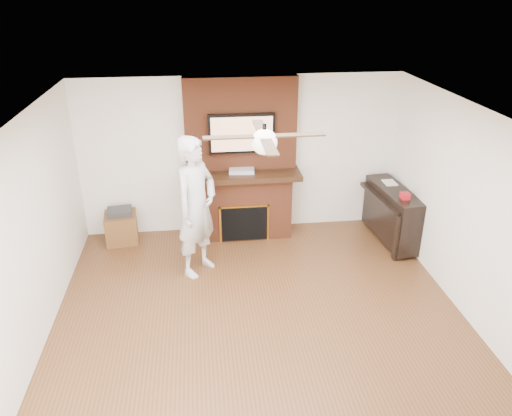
{
  "coord_description": "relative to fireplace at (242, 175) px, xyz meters",
  "views": [
    {
      "loc": [
        -0.64,
        -4.7,
        3.79
      ],
      "look_at": [
        0.02,
        0.9,
        1.19
      ],
      "focal_mm": 35.0,
      "sensor_mm": 36.0,
      "label": 1
    }
  ],
  "objects": [
    {
      "name": "candle_blue",
      "position": [
        0.28,
        -0.2,
        -0.96
      ],
      "size": [
        0.06,
        0.06,
        0.08
      ],
      "primitive_type": "cylinder",
      "color": "#316194",
      "rests_on": "ground"
    },
    {
      "name": "tv",
      "position": [
        0.0,
        -0.05,
        0.68
      ],
      "size": [
        1.0,
        0.08,
        0.6
      ],
      "color": "black",
      "rests_on": "fireplace"
    },
    {
      "name": "fireplace",
      "position": [
        0.0,
        0.0,
        0.0
      ],
      "size": [
        1.78,
        0.64,
        2.5
      ],
      "color": "brown",
      "rests_on": "ground"
    },
    {
      "name": "room_shell",
      "position": [
        0.0,
        -2.55,
        0.25
      ],
      "size": [
        5.36,
        5.86,
        2.86
      ],
      "color": "#512F17",
      "rests_on": "ground"
    },
    {
      "name": "piano",
      "position": [
        2.29,
        -0.55,
        -0.53
      ],
      "size": [
        0.6,
        1.36,
        0.96
      ],
      "rotation": [
        0.0,
        0.0,
        0.09
      ],
      "color": "black",
      "rests_on": "ground"
    },
    {
      "name": "side_table",
      "position": [
        -1.92,
        -0.07,
        -0.74
      ],
      "size": [
        0.53,
        0.53,
        0.55
      ],
      "rotation": [
        0.0,
        0.0,
        0.11
      ],
      "color": "brown",
      "rests_on": "ground"
    },
    {
      "name": "candle_cream",
      "position": [
        0.18,
        -0.24,
        -0.94
      ],
      "size": [
        0.09,
        0.09,
        0.12
      ],
      "primitive_type": "cylinder",
      "color": "#FBE1C8",
      "rests_on": "ground"
    },
    {
      "name": "cable_box",
      "position": [
        -0.01,
        -0.1,
        0.11
      ],
      "size": [
        0.4,
        0.25,
        0.05
      ],
      "primitive_type": "cube",
      "rotation": [
        0.0,
        0.0,
        -0.09
      ],
      "color": "silver",
      "rests_on": "fireplace"
    },
    {
      "name": "person",
      "position": [
        -0.72,
        -1.09,
        -0.01
      ],
      "size": [
        0.83,
        0.87,
        1.98
      ],
      "primitive_type": "imported",
      "rotation": [
        0.0,
        0.0,
        0.9
      ],
      "color": "silver",
      "rests_on": "ground"
    },
    {
      "name": "ceiling_fan",
      "position": [
        -0.0,
        -2.55,
        1.34
      ],
      "size": [
        1.21,
        1.21,
        0.31
      ],
      "color": "black",
      "rests_on": "room_shell"
    },
    {
      "name": "candle_green",
      "position": [
        -0.02,
        -0.17,
        -0.95
      ],
      "size": [
        0.06,
        0.06,
        0.09
      ],
      "primitive_type": "cylinder",
      "color": "#358537",
      "rests_on": "ground"
    },
    {
      "name": "candle_orange",
      "position": [
        -0.18,
        -0.24,
        -0.94
      ],
      "size": [
        0.07,
        0.07,
        0.11
      ],
      "primitive_type": "cylinder",
      "color": "red",
      "rests_on": "ground"
    }
  ]
}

